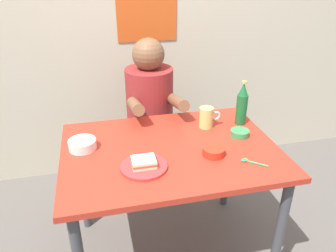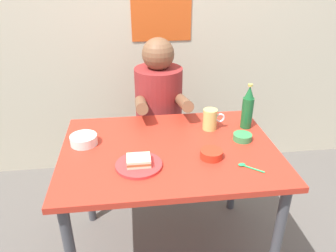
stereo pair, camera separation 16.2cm
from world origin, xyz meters
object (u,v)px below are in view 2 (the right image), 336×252
Objects in this scene: plate_orange at (139,165)px; beer_mug at (210,119)px; sandwich at (139,160)px; stool at (159,150)px; rice_bowl_white at (84,139)px; person_seated at (159,98)px; beer_bottle at (248,108)px; dining_table at (169,163)px.

beer_mug is (0.42, 0.33, 0.05)m from plate_orange.
beer_mug is (0.42, 0.33, 0.03)m from sandwich.
sandwich is at bearing -102.27° from stool.
plate_orange is at bearing -41.36° from rice_bowl_white.
person_seated is 5.71× the size of beer_mug.
beer_bottle is (0.46, -0.44, 0.09)m from person_seated.
stool is at bearing 50.36° from rice_bowl_white.
beer_mug is 0.70m from rice_bowl_white.
sandwich is (-0.17, -0.77, 0.01)m from person_seated.
person_seated is at bearing 119.65° from beer_mug.
person_seated is at bearing -90.00° from stool.
beer_bottle is at bearing -43.87° from person_seated.
plate_orange is at bearing -137.17° from dining_table.
stool is 0.82m from beer_bottle.
stool is 0.89m from plate_orange.
rice_bowl_white is (-0.28, 0.24, 0.02)m from plate_orange.
plate_orange is (-0.17, -0.77, -0.02)m from person_seated.
dining_table is at bearing 42.83° from sandwich.
person_seated is (0.00, -0.01, 0.42)m from stool.
beer_bottle is (0.46, -0.45, 0.51)m from stool.
rice_bowl_white is at bearing 168.07° from dining_table.
beer_mug reaches higher than stool.
beer_bottle is at bearing 27.48° from plate_orange.
beer_mug is at bearing 38.23° from sandwich.
beer_mug is 0.22m from beer_bottle.
stool is 0.68m from beer_mug.
beer_mug is (0.25, -0.44, 0.03)m from person_seated.
beer_mug is at bearing -60.97° from stool.
sandwich is 0.37m from rice_bowl_white.
stool is 2.05× the size of plate_orange.
stool is 0.63× the size of person_seated.
sandwich and rice_bowl_white have the same top height.
dining_table is at bearing -11.93° from rice_bowl_white.
rice_bowl_white is (-0.45, -0.53, 0.00)m from person_seated.
person_seated reaches higher than beer_bottle.
rice_bowl_white is (-0.28, 0.24, -0.00)m from sandwich.
dining_table is 10.00× the size of sandwich.
dining_table is 0.25m from sandwich.
sandwich is at bearing -141.77° from beer_mug.
beer_bottle is at bearing 27.48° from sandwich.
person_seated is 0.79m from sandwich.
beer_bottle is at bearing 20.76° from dining_table.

